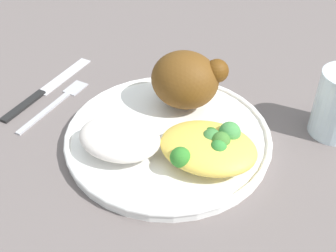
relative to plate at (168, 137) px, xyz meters
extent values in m
plane|color=#665C5A|center=(0.00, 0.00, -0.01)|extent=(2.00, 2.00, 0.00)
cylinder|color=white|center=(0.00, 0.00, 0.00)|extent=(0.26, 0.26, 0.01)
torus|color=white|center=(0.00, 0.00, 0.00)|extent=(0.26, 0.26, 0.01)
ellipsoid|color=brown|center=(0.00, 0.06, 0.05)|extent=(0.09, 0.08, 0.08)
sphere|color=#5C360F|center=(0.04, 0.08, 0.06)|extent=(0.03, 0.03, 0.03)
ellipsoid|color=white|center=(-0.04, -0.05, 0.02)|extent=(0.10, 0.08, 0.03)
ellipsoid|color=#E9C44B|center=(0.06, -0.03, 0.02)|extent=(0.11, 0.09, 0.03)
sphere|color=#41843E|center=(0.06, -0.02, 0.03)|extent=(0.03, 0.03, 0.03)
sphere|color=#2D6B22|center=(0.06, -0.01, 0.03)|extent=(0.02, 0.02, 0.02)
sphere|color=#417B30|center=(0.07, -0.02, 0.04)|extent=(0.02, 0.02, 0.02)
sphere|color=#458E45|center=(0.08, -0.01, 0.04)|extent=(0.03, 0.03, 0.03)
sphere|color=#358836|center=(0.07, -0.03, 0.03)|extent=(0.02, 0.02, 0.02)
sphere|color=#317E2A|center=(0.04, -0.06, 0.03)|extent=(0.02, 0.02, 0.02)
cube|color=#B2B2B7|center=(-0.18, 0.00, -0.01)|extent=(0.02, 0.11, 0.01)
cube|color=#B2B2B7|center=(-0.17, 0.07, -0.01)|extent=(0.03, 0.04, 0.00)
cube|color=black|center=(-0.22, 0.00, 0.00)|extent=(0.02, 0.08, 0.01)
cube|color=silver|center=(-0.20, 0.09, -0.01)|extent=(0.03, 0.11, 0.00)
camera|label=1|loc=(0.14, -0.39, 0.36)|focal=46.53mm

